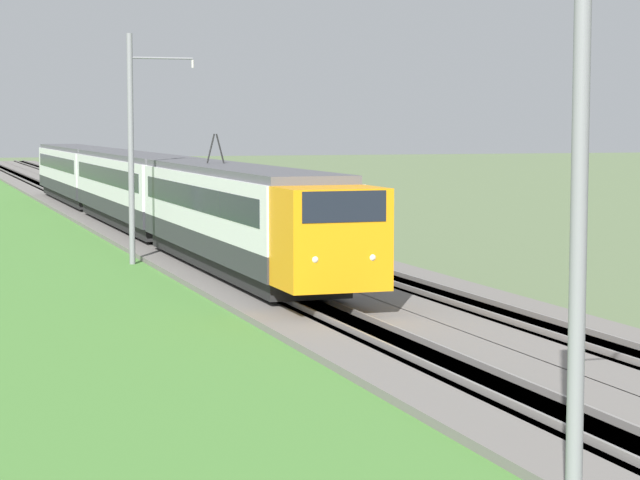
% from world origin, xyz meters
% --- Properties ---
extents(ballast_main, '(240.00, 4.40, 0.30)m').
position_xyz_m(ballast_main, '(50.00, 0.00, 0.15)').
color(ballast_main, slate).
rests_on(ballast_main, ground).
extents(ballast_adjacent, '(240.00, 4.40, 0.30)m').
position_xyz_m(ballast_adjacent, '(50.00, -4.36, 0.15)').
color(ballast_adjacent, slate).
rests_on(ballast_adjacent, ground).
extents(track_main, '(240.00, 1.57, 0.45)m').
position_xyz_m(track_main, '(50.00, 0.00, 0.16)').
color(track_main, '#4C4238').
rests_on(track_main, ground).
extents(track_adjacent, '(240.00, 1.57, 0.45)m').
position_xyz_m(track_adjacent, '(50.00, -4.36, 0.16)').
color(track_adjacent, '#4C4238').
rests_on(track_adjacent, ground).
extents(grass_verge, '(240.00, 8.72, 0.12)m').
position_xyz_m(grass_verge, '(50.00, 5.23, 0.06)').
color(grass_verge, '#4C8438').
rests_on(grass_verge, ground).
extents(passenger_train, '(62.60, 2.91, 5.06)m').
position_xyz_m(passenger_train, '(53.17, 0.00, 2.37)').
color(passenger_train, orange).
rests_on(passenger_train, ground).
extents(catenary_mast_near, '(0.22, 2.56, 8.89)m').
position_xyz_m(catenary_mast_near, '(5.12, 2.65, 4.59)').
color(catenary_mast_near, slate).
rests_on(catenary_mast_near, ground).
extents(catenary_mast_mid, '(0.22, 2.56, 8.79)m').
position_xyz_m(catenary_mast_mid, '(37.98, 2.65, 4.54)').
color(catenary_mast_mid, slate).
rests_on(catenary_mast_mid, ground).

